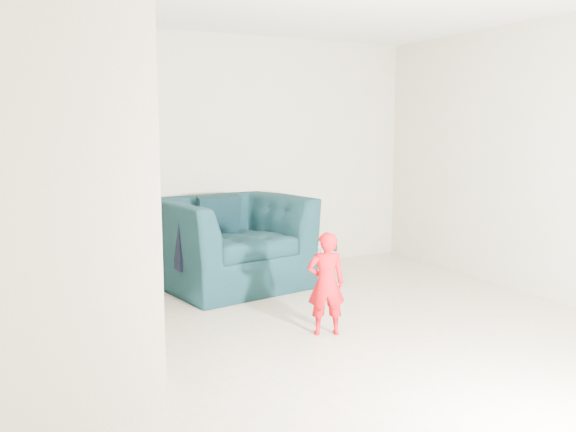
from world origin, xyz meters
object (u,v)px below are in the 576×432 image
(toddler, at_px, (326,283))
(armchair, at_px, (231,242))
(side_table, at_px, (322,252))
(staircase, at_px, (47,235))

(toddler, bearing_deg, armchair, -65.69)
(armchair, relative_size, toddler, 1.71)
(toddler, distance_m, side_table, 2.18)
(toddler, xyz_separation_m, staircase, (-2.05, 0.22, 0.53))
(staircase, bearing_deg, toddler, -6.23)
(armchair, xyz_separation_m, toddler, (0.12, -1.76, -0.05))
(toddler, bearing_deg, side_table, -99.03)
(armchair, bearing_deg, toddler, -95.58)
(side_table, xyz_separation_m, staircase, (-3.11, -1.67, 0.72))
(armchair, distance_m, staircase, 2.51)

